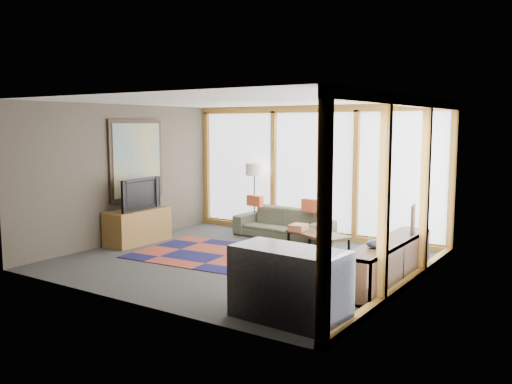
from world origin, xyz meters
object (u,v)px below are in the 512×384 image
Objects in this scene: coffee_table at (318,244)px; television at (137,194)px; bookshelf at (388,262)px; sofa at (283,223)px; bar_counter at (290,285)px; tv_console at (138,226)px; floor_lamp at (254,198)px.

coffee_table is 1.07× the size of television.
sofa is at bearing 146.82° from bookshelf.
bar_counter is at bearing -118.86° from television.
coffee_table is 3.48m from television.
coffee_table is at bearing 18.34° from tv_console.
bookshelf is 2.08m from bar_counter.
sofa is at bearing -51.11° from television.
floor_lamp is at bearing 170.30° from sofa.
bookshelf is at bearing 0.99° from tv_console.
television is at bearing -133.04° from sofa.
bookshelf reaches higher than sofa.
bookshelf is 2.31× the size of television.
bar_counter is at bearing -55.55° from sofa.
television is at bearing -178.61° from bookshelf.
bar_counter reaches higher than bookshelf.
coffee_table is (2.01, -1.03, -0.53)m from floor_lamp.
television reaches higher than tv_console.
sofa is at bearing -12.44° from floor_lamp.
bar_counter is (1.20, -3.03, 0.23)m from coffee_table.
bar_counter is at bearing -101.64° from bookshelf.
television reaches higher than bar_counter.
coffee_table is at bearing -32.61° from sofa.
coffee_table is at bearing 114.70° from bar_counter.
tv_console is (-2.05, -1.92, 0.03)m from sofa.
bar_counter reaches higher than sofa.
tv_console is at bearing -161.66° from coffee_table.
bookshelf is 4.87m from television.
television is 4.83m from bar_counter.
floor_lamp is 1.29× the size of coffee_table.
floor_lamp reaches higher than tv_console.
tv_console is 4.85m from bar_counter.
bar_counter is at bearing -51.67° from floor_lamp.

